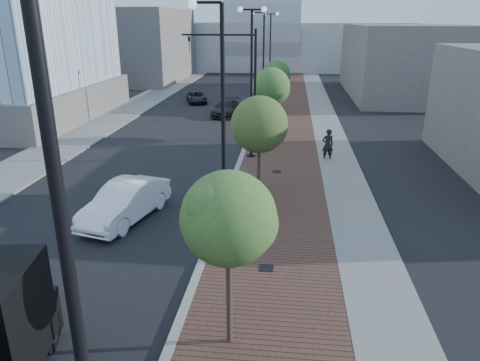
# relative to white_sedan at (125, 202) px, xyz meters

# --- Properties ---
(sidewalk) EXTENTS (7.00, 140.00, 0.12)m
(sidewalk) POSITION_rel_white_sedan_xyz_m (7.66, 28.21, -0.79)
(sidewalk) COLOR #4C2D23
(sidewalk) RESTS_ON ground
(concrete_strip) EXTENTS (2.40, 140.00, 0.13)m
(concrete_strip) POSITION_rel_white_sedan_xyz_m (10.36, 28.21, -0.79)
(concrete_strip) COLOR slate
(concrete_strip) RESTS_ON ground
(curb) EXTENTS (0.30, 140.00, 0.14)m
(curb) POSITION_rel_white_sedan_xyz_m (4.16, 28.21, -0.78)
(curb) COLOR gray
(curb) RESTS_ON ground
(west_sidewalk) EXTENTS (4.00, 140.00, 0.12)m
(west_sidewalk) POSITION_rel_white_sedan_xyz_m (-8.84, 28.21, -0.79)
(west_sidewalk) COLOR slate
(west_sidewalk) RESTS_ON ground
(white_sedan) EXTENTS (3.02, 5.46, 1.71)m
(white_sedan) POSITION_rel_white_sedan_xyz_m (0.00, 0.00, 0.00)
(white_sedan) COLOR white
(white_sedan) RESTS_ON ground
(dark_car_mid) EXTENTS (3.12, 4.59, 1.17)m
(dark_car_mid) POSITION_rel_white_sedan_xyz_m (-2.95, 30.25, -0.27)
(dark_car_mid) COLOR black
(dark_car_mid) RESTS_ON ground
(dark_car_far) EXTENTS (2.47, 5.00, 1.40)m
(dark_car_far) POSITION_rel_white_sedan_xyz_m (1.20, 23.71, -0.15)
(dark_car_far) COLOR black
(dark_car_far) RESTS_ON ground
(pedestrian) EXTENTS (0.84, 0.64, 2.06)m
(pedestrian) POSITION_rel_white_sedan_xyz_m (9.68, 10.20, 0.18)
(pedestrian) COLOR black
(pedestrian) RESTS_ON ground
(streetlight_0) EXTENTS (1.72, 0.56, 9.28)m
(streetlight_0) POSITION_rel_white_sedan_xyz_m (4.76, -13.79, 3.97)
(streetlight_0) COLOR black
(streetlight_0) RESTS_ON ground
(streetlight_1) EXTENTS (1.44, 0.56, 9.21)m
(streetlight_1) POSITION_rel_white_sedan_xyz_m (4.65, -1.79, 3.49)
(streetlight_1) COLOR black
(streetlight_1) RESTS_ON ground
(streetlight_2) EXTENTS (1.72, 0.56, 9.28)m
(streetlight_2) POSITION_rel_white_sedan_xyz_m (4.76, 10.21, 3.97)
(streetlight_2) COLOR black
(streetlight_2) RESTS_ON ground
(streetlight_3) EXTENTS (1.44, 0.56, 9.21)m
(streetlight_3) POSITION_rel_white_sedan_xyz_m (4.65, 22.21, 3.49)
(streetlight_3) COLOR black
(streetlight_3) RESTS_ON ground
(streetlight_4) EXTENTS (1.72, 0.56, 9.28)m
(streetlight_4) POSITION_rel_white_sedan_xyz_m (4.76, 34.21, 3.97)
(streetlight_4) COLOR black
(streetlight_4) RESTS_ON ground
(traffic_mast) EXTENTS (5.09, 0.20, 8.00)m
(traffic_mast) POSITION_rel_white_sedan_xyz_m (3.86, 13.21, 4.13)
(traffic_mast) COLOR black
(traffic_mast) RESTS_ON ground
(tree_0) EXTENTS (2.50, 2.47, 5.10)m
(tree_0) POSITION_rel_white_sedan_xyz_m (5.81, -7.76, 3.00)
(tree_0) COLOR #382619
(tree_0) RESTS_ON ground
(tree_1) EXTENTS (2.76, 2.76, 5.19)m
(tree_1) POSITION_rel_white_sedan_xyz_m (5.81, 3.24, 2.95)
(tree_1) COLOR #382619
(tree_1) RESTS_ON ground
(tree_2) EXTENTS (2.78, 2.78, 5.33)m
(tree_2) POSITION_rel_white_sedan_xyz_m (5.81, 15.24, 3.07)
(tree_2) COLOR #382619
(tree_2) RESTS_ON ground
(tree_3) EXTENTS (2.73, 2.73, 4.81)m
(tree_3) POSITION_rel_white_sedan_xyz_m (5.81, 27.24, 2.59)
(tree_3) COLOR #382619
(tree_3) RESTS_ON ground
(convention_center) EXTENTS (50.00, 30.00, 50.00)m
(convention_center) POSITION_rel_white_sedan_xyz_m (2.16, 73.21, 5.15)
(convention_center) COLOR #AAAFB4
(convention_center) RESTS_ON ground
(commercial_block_nw) EXTENTS (14.00, 20.00, 10.00)m
(commercial_block_nw) POSITION_rel_white_sedan_xyz_m (-15.84, 48.21, 4.15)
(commercial_block_nw) COLOR slate
(commercial_block_nw) RESTS_ON ground
(commercial_block_ne) EXTENTS (12.00, 22.00, 8.00)m
(commercial_block_ne) POSITION_rel_white_sedan_xyz_m (20.16, 38.21, 3.15)
(commercial_block_ne) COLOR #5F5A56
(commercial_block_ne) RESTS_ON ground
(utility_cover_1) EXTENTS (0.50, 0.50, 0.02)m
(utility_cover_1) POSITION_rel_white_sedan_xyz_m (6.56, -3.79, -0.72)
(utility_cover_1) COLOR black
(utility_cover_1) RESTS_ON sidewalk
(utility_cover_2) EXTENTS (0.50, 0.50, 0.02)m
(utility_cover_2) POSITION_rel_white_sedan_xyz_m (6.56, 7.21, -0.72)
(utility_cover_2) COLOR black
(utility_cover_2) RESTS_ON sidewalk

